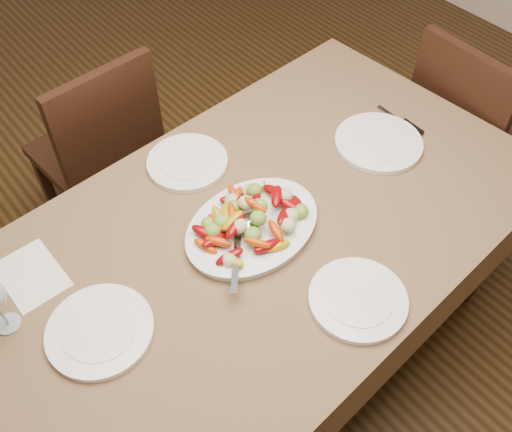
{
  "coord_description": "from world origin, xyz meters",
  "views": [
    {
      "loc": [
        -0.9,
        -1.09,
        2.07
      ],
      "look_at": [
        -0.23,
        -0.27,
        0.82
      ],
      "focal_mm": 40.0,
      "sensor_mm": 36.0,
      "label": 1
    }
  ],
  "objects": [
    {
      "name": "serving_spoon",
      "position": [
        -0.31,
        -0.31,
        0.81
      ],
      "size": [
        0.25,
        0.23,
        0.03
      ],
      "primitive_type": null,
      "rotation": [
        0.0,
        0.0,
        -0.72
      ],
      "color": "#9EA0A8",
      "rests_on": "serving_platter"
    },
    {
      "name": "plate_near",
      "position": [
        -0.18,
        -0.63,
        0.77
      ],
      "size": [
        0.26,
        0.26,
        0.02
      ],
      "primitive_type": "cylinder",
      "color": "white",
      "rests_on": "dining_table"
    },
    {
      "name": "chair_right",
      "position": [
        0.93,
        -0.28,
        0.47
      ],
      "size": [
        0.43,
        0.43,
        0.95
      ],
      "primitive_type": null,
      "rotation": [
        0.0,
        0.0,
        1.54
      ],
      "color": "black",
      "rests_on": "ground"
    },
    {
      "name": "floor",
      "position": [
        0.0,
        0.0,
        0.0
      ],
      "size": [
        6.0,
        6.0,
        0.0
      ],
      "primitive_type": "plane",
      "color": "#362310",
      "rests_on": "ground"
    },
    {
      "name": "plate_left",
      "position": [
        -0.76,
        -0.28,
        0.77
      ],
      "size": [
        0.28,
        0.28,
        0.02
      ],
      "primitive_type": "cylinder",
      "color": "white",
      "rests_on": "dining_table"
    },
    {
      "name": "plate_far",
      "position": [
        -0.23,
        0.08,
        0.77
      ],
      "size": [
        0.26,
        0.26,
        0.02
      ],
      "primitive_type": "cylinder",
      "color": "white",
      "rests_on": "dining_table"
    },
    {
      "name": "table_knife",
      "position": [
        0.47,
        -0.23,
        0.76
      ],
      "size": [
        0.02,
        0.2,
        0.01
      ],
      "primitive_type": null,
      "rotation": [
        0.0,
        0.0,
        -0.04
      ],
      "color": "#9EA0A8",
      "rests_on": "dining_table"
    },
    {
      "name": "plate_right",
      "position": [
        0.32,
        -0.25,
        0.77
      ],
      "size": [
        0.29,
        0.29,
        0.02
      ],
      "primitive_type": "cylinder",
      "color": "white",
      "rests_on": "dining_table"
    },
    {
      "name": "serving_platter",
      "position": [
        -0.24,
        -0.27,
        0.77
      ],
      "size": [
        0.44,
        0.34,
        0.02
      ],
      "primitive_type": "ellipsoid",
      "rotation": [
        0.0,
        0.0,
        0.07
      ],
      "color": "white",
      "rests_on": "dining_table"
    },
    {
      "name": "roasted_vegetables",
      "position": [
        -0.24,
        -0.27,
        0.83
      ],
      "size": [
        0.36,
        0.25,
        0.09
      ],
      "primitive_type": null,
      "rotation": [
        0.0,
        0.0,
        0.07
      ],
      "color": "#6D0406",
      "rests_on": "serving_platter"
    },
    {
      "name": "menu_card",
      "position": [
        -0.82,
        -0.0,
        0.76
      ],
      "size": [
        0.15,
        0.21,
        0.0
      ],
      "primitive_type": "cube",
      "rotation": [
        0.0,
        0.0,
        0.01
      ],
      "color": "silver",
      "rests_on": "dining_table"
    },
    {
      "name": "dining_table",
      "position": [
        -0.23,
        -0.27,
        0.38
      ],
      "size": [
        1.9,
        1.16,
        0.76
      ],
      "primitive_type": "cube",
      "rotation": [
        0.0,
        0.0,
        0.07
      ],
      "color": "brown",
      "rests_on": "ground"
    },
    {
      "name": "chair_far",
      "position": [
        -0.33,
        0.64,
        0.47
      ],
      "size": [
        0.45,
        0.45,
        0.95
      ],
      "primitive_type": null,
      "rotation": [
        0.0,
        0.0,
        3.21
      ],
      "color": "black",
      "rests_on": "ground"
    }
  ]
}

